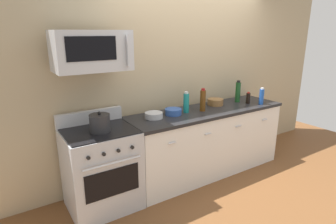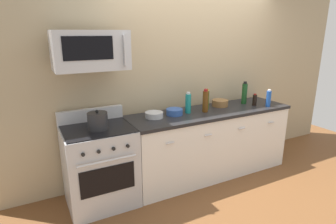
{
  "view_description": "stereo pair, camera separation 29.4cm",
  "coord_description": "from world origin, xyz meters",
  "px_view_note": "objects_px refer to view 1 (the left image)",
  "views": [
    {
      "loc": [
        -2.42,
        -2.75,
        1.94
      ],
      "look_at": [
        -0.68,
        -0.05,
        1.0
      ],
      "focal_mm": 29.77,
      "sensor_mm": 36.0,
      "label": 1
    },
    {
      "loc": [
        -2.17,
        -2.9,
        1.94
      ],
      "look_at": [
        -0.68,
        -0.05,
        1.0
      ],
      "focal_mm": 29.77,
      "sensor_mm": 36.0,
      "label": 2
    }
  ],
  "objects_px": {
    "bottle_soy_sauce_dark": "(248,98)",
    "bowl_blue_mixing": "(173,111)",
    "bottle_soda_blue": "(262,96)",
    "stockpot": "(100,123)",
    "bottle_sparkling_teal": "(186,103)",
    "microwave": "(91,51)",
    "bottle_wine_green": "(238,92)",
    "bottle_wine_amber": "(203,100)",
    "bowl_wooden_salad": "(215,102)",
    "range_oven": "(102,168)",
    "bottle_olive_oil": "(203,99)",
    "bowl_steel_prep": "(154,115)"
  },
  "relations": [
    {
      "from": "range_oven",
      "to": "stockpot",
      "type": "distance_m",
      "value": 0.55
    },
    {
      "from": "bowl_blue_mixing",
      "to": "stockpot",
      "type": "xyz_separation_m",
      "value": [
        -0.99,
        -0.1,
        0.05
      ]
    },
    {
      "from": "bottle_olive_oil",
      "to": "microwave",
      "type": "bearing_deg",
      "value": -178.91
    },
    {
      "from": "bottle_wine_amber",
      "to": "bottle_sparkling_teal",
      "type": "height_order",
      "value": "bottle_wine_amber"
    },
    {
      "from": "bottle_soda_blue",
      "to": "bowl_wooden_salad",
      "type": "xyz_separation_m",
      "value": [
        -0.58,
        0.33,
        -0.07
      ]
    },
    {
      "from": "range_oven",
      "to": "bottle_soy_sauce_dark",
      "type": "distance_m",
      "value": 2.29
    },
    {
      "from": "range_oven",
      "to": "bottle_sparkling_teal",
      "type": "height_order",
      "value": "bottle_sparkling_teal"
    },
    {
      "from": "range_oven",
      "to": "stockpot",
      "type": "height_order",
      "value": "stockpot"
    },
    {
      "from": "bottle_soy_sauce_dark",
      "to": "bowl_blue_mixing",
      "type": "xyz_separation_m",
      "value": [
        -1.23,
        0.12,
        -0.04
      ]
    },
    {
      "from": "bottle_sparkling_teal",
      "to": "bowl_blue_mixing",
      "type": "xyz_separation_m",
      "value": [
        -0.2,
        0.01,
        -0.09
      ]
    },
    {
      "from": "microwave",
      "to": "bowl_wooden_salad",
      "type": "bearing_deg",
      "value": 2.58
    },
    {
      "from": "bottle_soda_blue",
      "to": "bottle_sparkling_teal",
      "type": "bearing_deg",
      "value": 168.06
    },
    {
      "from": "bowl_blue_mixing",
      "to": "bowl_steel_prep",
      "type": "xyz_separation_m",
      "value": [
        -0.28,
        0.01,
        -0.0
      ]
    },
    {
      "from": "bottle_soda_blue",
      "to": "bowl_wooden_salad",
      "type": "distance_m",
      "value": 0.67
    },
    {
      "from": "bottle_wine_green",
      "to": "bowl_steel_prep",
      "type": "xyz_separation_m",
      "value": [
        -1.46,
        -0.02,
        -0.12
      ]
    },
    {
      "from": "bottle_wine_green",
      "to": "bottle_soy_sauce_dark",
      "type": "height_order",
      "value": "bottle_wine_green"
    },
    {
      "from": "bottle_soda_blue",
      "to": "stockpot",
      "type": "height_order",
      "value": "bottle_soda_blue"
    },
    {
      "from": "bottle_wine_green",
      "to": "bowl_wooden_salad",
      "type": "height_order",
      "value": "bottle_wine_green"
    },
    {
      "from": "microwave",
      "to": "bottle_wine_green",
      "type": "xyz_separation_m",
      "value": [
        2.17,
        0.04,
        -0.68
      ]
    },
    {
      "from": "bowl_wooden_salad",
      "to": "stockpot",
      "type": "bearing_deg",
      "value": -174.26
    },
    {
      "from": "range_oven",
      "to": "bottle_wine_green",
      "type": "height_order",
      "value": "bottle_wine_green"
    },
    {
      "from": "stockpot",
      "to": "range_oven",
      "type": "bearing_deg",
      "value": 90.0
    },
    {
      "from": "bottle_sparkling_teal",
      "to": "bottle_soda_blue",
      "type": "height_order",
      "value": "bottle_sparkling_teal"
    },
    {
      "from": "microwave",
      "to": "bottle_wine_amber",
      "type": "xyz_separation_m",
      "value": [
        1.41,
        -0.06,
        -0.69
      ]
    },
    {
      "from": "range_oven",
      "to": "bottle_wine_amber",
      "type": "relative_size",
      "value": 3.52
    },
    {
      "from": "bottle_wine_green",
      "to": "bottle_sparkling_teal",
      "type": "height_order",
      "value": "bottle_wine_green"
    },
    {
      "from": "range_oven",
      "to": "microwave",
      "type": "relative_size",
      "value": 1.44
    },
    {
      "from": "bottle_soy_sauce_dark",
      "to": "bowl_blue_mixing",
      "type": "height_order",
      "value": "bottle_soy_sauce_dark"
    },
    {
      "from": "bottle_wine_amber",
      "to": "bottle_olive_oil",
      "type": "relative_size",
      "value": 1.09
    },
    {
      "from": "range_oven",
      "to": "bottle_wine_amber",
      "type": "xyz_separation_m",
      "value": [
        1.41,
        -0.02,
        0.6
      ]
    },
    {
      "from": "range_oven",
      "to": "bottle_soy_sauce_dark",
      "type": "relative_size",
      "value": 6.35
    },
    {
      "from": "bottle_wine_amber",
      "to": "bottle_wine_green",
      "type": "bearing_deg",
      "value": 7.64
    },
    {
      "from": "bottle_sparkling_teal",
      "to": "bowl_blue_mixing",
      "type": "bearing_deg",
      "value": 177.71
    },
    {
      "from": "bottle_wine_green",
      "to": "bowl_steel_prep",
      "type": "height_order",
      "value": "bottle_wine_green"
    },
    {
      "from": "bottle_wine_amber",
      "to": "bowl_blue_mixing",
      "type": "height_order",
      "value": "bottle_wine_amber"
    },
    {
      "from": "range_oven",
      "to": "bowl_blue_mixing",
      "type": "xyz_separation_m",
      "value": [
        0.99,
        0.05,
        0.49
      ]
    },
    {
      "from": "bottle_soy_sauce_dark",
      "to": "bowl_steel_prep",
      "type": "bearing_deg",
      "value": 175.12
    },
    {
      "from": "bottle_olive_oil",
      "to": "bowl_wooden_salad",
      "type": "relative_size",
      "value": 1.23
    },
    {
      "from": "bowl_wooden_salad",
      "to": "bottle_sparkling_teal",
      "type": "bearing_deg",
      "value": -171.94
    },
    {
      "from": "bottle_wine_amber",
      "to": "bottle_soy_sauce_dark",
      "type": "distance_m",
      "value": 0.82
    },
    {
      "from": "bottle_sparkling_teal",
      "to": "bowl_blue_mixing",
      "type": "height_order",
      "value": "bottle_sparkling_teal"
    },
    {
      "from": "microwave",
      "to": "stockpot",
      "type": "distance_m",
      "value": 0.74
    },
    {
      "from": "bowl_blue_mixing",
      "to": "bottle_soy_sauce_dark",
      "type": "bearing_deg",
      "value": -5.56
    },
    {
      "from": "bottle_olive_oil",
      "to": "bottle_sparkling_teal",
      "type": "height_order",
      "value": "bottle_olive_oil"
    },
    {
      "from": "bottle_wine_green",
      "to": "bottle_sparkling_teal",
      "type": "distance_m",
      "value": 0.98
    },
    {
      "from": "bottle_sparkling_teal",
      "to": "bottle_soda_blue",
      "type": "distance_m",
      "value": 1.19
    },
    {
      "from": "bottle_olive_oil",
      "to": "bottle_wine_green",
      "type": "bearing_deg",
      "value": 0.74
    },
    {
      "from": "bottle_wine_green",
      "to": "bottle_soy_sauce_dark",
      "type": "relative_size",
      "value": 1.91
    },
    {
      "from": "microwave",
      "to": "bottle_wine_green",
      "type": "distance_m",
      "value": 2.27
    },
    {
      "from": "bowl_blue_mixing",
      "to": "bowl_wooden_salad",
      "type": "distance_m",
      "value": 0.78
    }
  ]
}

